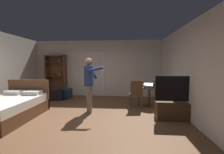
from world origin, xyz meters
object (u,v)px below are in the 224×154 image
at_px(bottle_on_table, 154,85).
at_px(suitcase_small, 56,96).
at_px(bed, 9,108).
at_px(side_table, 149,93).
at_px(suitcase_dark, 64,93).
at_px(person_blue_shirt, 89,81).
at_px(bookshelf, 56,74).
at_px(tv_flatscreen, 176,107).
at_px(wooden_chair, 136,93).
at_px(laptop, 149,86).

bearing_deg(bottle_on_table, suitcase_small, 170.59).
xyz_separation_m(bed, bottle_on_table, (4.34, 1.47, 0.51)).
bearing_deg(side_table, suitcase_dark, 165.85).
relative_size(bed, suitcase_dark, 3.34).
distance_m(person_blue_shirt, suitcase_dark, 2.49).
distance_m(bookshelf, tv_flatscreen, 5.48).
bearing_deg(tv_flatscreen, wooden_chair, 135.24).
height_order(bed, wooden_chair, bed).
xyz_separation_m(wooden_chair, suitcase_small, (-3.31, 0.83, -0.34)).
distance_m(laptop, bottle_on_table, 0.20).
bearing_deg(laptop, suitcase_dark, 165.07).
height_order(bottle_on_table, suitcase_dark, bottle_on_table).
xyz_separation_m(side_table, suitcase_dark, (-3.61, 0.91, -0.24)).
distance_m(person_blue_shirt, suitcase_small, 2.43).
relative_size(bookshelf, wooden_chair, 1.99).
bearing_deg(suitcase_small, bottle_on_table, -14.69).
distance_m(tv_flatscreen, laptop, 1.41).
bearing_deg(person_blue_shirt, bed, -162.03).
height_order(side_table, wooden_chair, wooden_chair).
height_order(tv_flatscreen, side_table, tv_flatscreen).
relative_size(tv_flatscreen, person_blue_shirt, 0.70).
height_order(tv_flatscreen, suitcase_small, tv_flatscreen).
height_order(bed, bookshelf, bookshelf).
bearing_deg(tv_flatscreen, bed, -176.65).
distance_m(tv_flatscreen, side_table, 1.38).
bearing_deg(wooden_chair, suitcase_dark, 159.44).
relative_size(tv_flatscreen, laptop, 3.01).
bearing_deg(person_blue_shirt, suitcase_dark, 131.75).
height_order(bookshelf, laptop, bookshelf).
height_order(person_blue_shirt, suitcase_small, person_blue_shirt).
relative_size(bookshelf, suitcase_dark, 3.31).
distance_m(laptop, suitcase_dark, 3.73).
bearing_deg(person_blue_shirt, laptop, 22.08).
height_order(side_table, laptop, laptop).
bearing_deg(bed, bottle_on_table, 18.73).
height_order(bookshelf, side_table, bookshelf).
bearing_deg(laptop, side_table, 44.02).
relative_size(side_table, suitcase_small, 1.18).
height_order(tv_flatscreen, wooden_chair, tv_flatscreen).
bearing_deg(suitcase_dark, bed, -90.40).
distance_m(side_table, laptop, 0.29).
distance_m(bed, bottle_on_table, 4.61).
bearing_deg(laptop, bed, -160.03).
distance_m(wooden_chair, suitcase_dark, 3.32).
bearing_deg(bottle_on_table, suitcase_dark, 165.21).
distance_m(bottle_on_table, suitcase_dark, 3.93).
distance_m(tv_flatscreen, wooden_chair, 1.47).
relative_size(bottle_on_table, wooden_chair, 0.28).
xyz_separation_m(bed, suitcase_small, (0.38, 2.13, -0.10)).
bearing_deg(tv_flatscreen, bookshelf, 150.26).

